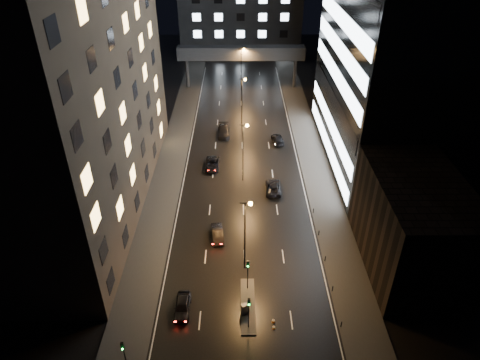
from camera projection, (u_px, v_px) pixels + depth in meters
The scene contains 26 objects.
ground at pixel (242, 145), 80.15m from camera, with size 160.00×160.00×0.00m, color black.
sidewalk_left at pixel (172, 159), 75.87m from camera, with size 5.00×110.00×0.15m, color #383533.
sidewalk_right at pixel (313, 158), 75.97m from camera, with size 5.00×110.00×0.15m, color #383533.
building_left at pixel (72, 69), 55.73m from camera, with size 15.00×48.00×40.00m, color #2D2319.
building_right_low at pixel (412, 225), 50.98m from camera, with size 10.00×18.00×12.00m, color black.
building_right_glass at pixel (408, 27), 64.62m from camera, with size 20.00×36.00×45.00m, color black.
building_far at pixel (240, 10), 121.92m from camera, with size 34.00×14.00×25.00m, color #333335.
skybridge at pixel (241, 53), 100.73m from camera, with size 30.00×3.00×10.00m.
median_island at pixel (248, 305), 48.27m from camera, with size 1.60×8.00×0.15m, color #383533.
traffic_signal_near at pixel (248, 270), 48.71m from camera, with size 0.28×0.34×4.40m.
traffic_signal_far at pixel (249, 308), 44.10m from camera, with size 0.28×0.34×4.40m.
traffic_signal_corner at pixel (124, 353), 39.95m from camera, with size 0.28×0.34×4.40m.
bollard_row at pixel (329, 274), 51.88m from camera, with size 0.12×25.12×0.90m.
streetlight_near at pixel (246, 227), 49.79m from camera, with size 1.45×0.50×10.15m.
streetlight_mid_a at pixel (244, 145), 66.55m from camera, with size 1.45×0.50×10.15m.
streetlight_mid_b at pixel (243, 96), 83.30m from camera, with size 1.45×0.50×10.15m.
streetlight_far at pixel (242, 64), 100.06m from camera, with size 1.45×0.50×10.15m.
car_away_a at pixel (182, 306), 47.35m from camera, with size 1.70×4.23×1.44m, color black.
car_away_b at pixel (218, 234), 57.71m from camera, with size 1.46×4.19×1.38m, color black.
car_away_c at pixel (212, 164), 73.02m from camera, with size 2.34×5.08×1.41m, color black.
car_away_d at pixel (224, 131), 83.29m from camera, with size 2.25×5.54×1.61m, color black.
car_toward_a at pixel (273, 187), 67.18m from camera, with size 2.32×5.04×1.40m, color black.
car_toward_b at pixel (278, 139), 80.77m from camera, with size 1.93×4.74×1.38m, color black.
utility_cabinet at pixel (245, 309), 46.88m from camera, with size 0.74×0.51×1.36m, color #444447.
cone_a at pixel (274, 327), 45.59m from camera, with size 0.33×0.33×0.47m, color orange.
cone_b at pixel (273, 321), 46.28m from camera, with size 0.37×0.37×0.51m, color orange.
Camera 1 is at (-0.76, -30.70, 38.30)m, focal length 32.00 mm.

